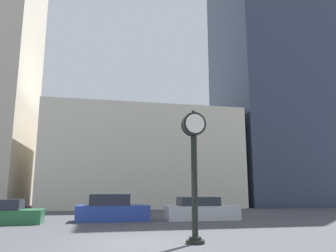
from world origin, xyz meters
name	(u,v)px	position (x,y,z in m)	size (l,w,h in m)	color
ground_plane	(135,244)	(0.00, 0.00, 0.00)	(200.00, 200.00, 0.00)	#424247
building_storefront_row	(140,160)	(3.21, 24.00, 4.92)	(19.39, 12.00, 9.84)	beige
building_glass_modern	(271,80)	(19.54, 24.00, 15.21)	(12.06, 12.00, 30.42)	#2D384C
street_clock	(194,158)	(1.99, -0.43, 2.90)	(0.83, 0.64, 4.64)	black
car_green	(2,214)	(-6.13, 7.70, 0.54)	(4.02, 1.99, 1.28)	#236038
car_blue	(112,210)	(-0.38, 8.27, 0.64)	(4.20, 1.89, 1.52)	#28429E
car_silver	(201,210)	(4.87, 7.82, 0.57)	(4.36, 1.83, 1.34)	#BCBCC1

